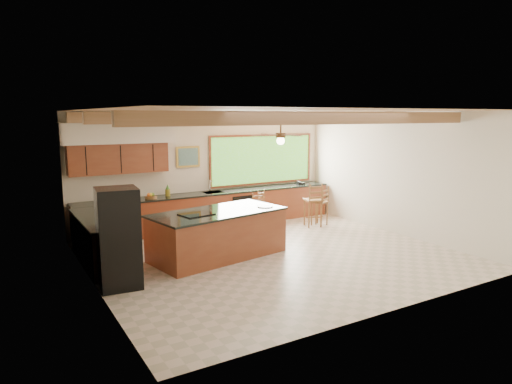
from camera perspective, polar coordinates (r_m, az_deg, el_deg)
ground at (r=9.69m, az=2.14°, el=-7.88°), size 7.20×7.20×0.00m
room_shell at (r=9.74m, az=-0.70°, el=5.49°), size 7.27×6.54×3.02m
counter_run at (r=11.38m, az=-8.23°, el=-2.92°), size 7.12×3.10×1.22m
island at (r=9.51m, az=-4.80°, el=-5.22°), size 2.94×1.76×0.98m
refrigerator at (r=8.06m, az=-16.80°, el=-5.55°), size 0.73×0.72×1.72m
bar_stool_a at (r=12.07m, az=0.19°, el=-1.57°), size 0.45×0.46×0.97m
bar_stool_b at (r=11.67m, az=0.02°, el=-1.95°), size 0.38×0.38×0.97m
bar_stool_c at (r=12.02m, az=7.31°, el=-1.10°), size 0.52×0.52×1.18m
bar_stool_d at (r=12.18m, az=8.14°, el=-1.32°), size 0.49×0.49×1.05m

